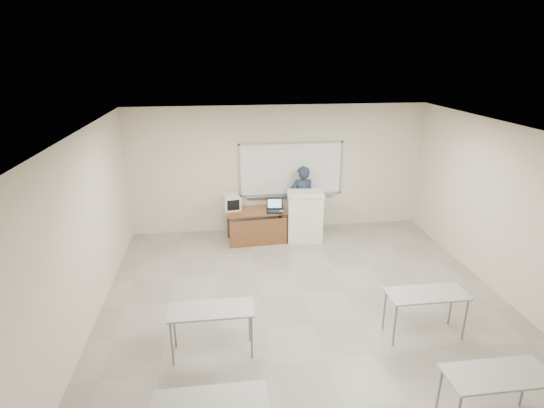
{
  "coord_description": "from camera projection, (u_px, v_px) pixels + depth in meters",
  "views": [
    {
      "loc": [
        -1.41,
        -5.66,
        4.12
      ],
      "look_at": [
        -0.39,
        2.2,
        1.28
      ],
      "focal_mm": 28.0,
      "sensor_mm": 36.0,
      "label": 1
    }
  ],
  "objects": [
    {
      "name": "floor",
      "position": [
        313.0,
        323.0,
        6.84
      ],
      "size": [
        7.0,
        8.0,
        0.01
      ],
      "primitive_type": "cube",
      "color": "gray",
      "rests_on": "ground"
    },
    {
      "name": "instructor_desk",
      "position": [
        257.0,
        221.0,
        9.57
      ],
      "size": [
        1.35,
        0.68,
        0.75
      ],
      "rotation": [
        0.0,
        0.0,
        0.07
      ],
      "color": "brown",
      "rests_on": "floor"
    },
    {
      "name": "mouse",
      "position": [
        281.0,
        211.0,
        9.47
      ],
      "size": [
        0.12,
        0.1,
        0.04
      ],
      "primitive_type": "ellipsoid",
      "rotation": [
        0.0,
        0.0,
        -0.32
      ],
      "color": "#AFB3B6",
      "rests_on": "instructor_desk"
    },
    {
      "name": "student_desks",
      "position": [
        338.0,
        342.0,
        5.36
      ],
      "size": [
        4.4,
        2.2,
        0.73
      ],
      "color": "#AEADA8",
      "rests_on": "floor"
    },
    {
      "name": "keyboard",
      "position": [
        313.0,
        193.0,
        9.4
      ],
      "size": [
        0.44,
        0.18,
        0.02
      ],
      "primitive_type": "cube",
      "rotation": [
        0.0,
        0.0,
        0.09
      ],
      "color": "beige",
      "rests_on": "podium"
    },
    {
      "name": "laptop",
      "position": [
        274.0,
        209.0,
        9.51
      ],
      "size": [
        0.36,
        0.33,
        0.27
      ],
      "rotation": [
        0.0,
        0.0,
        -0.13
      ],
      "color": "black",
      "rests_on": "instructor_desk"
    },
    {
      "name": "podium",
      "position": [
        305.0,
        216.0,
        9.7
      ],
      "size": [
        0.81,
        0.59,
        1.15
      ],
      "rotation": [
        0.0,
        0.0,
        -0.12
      ],
      "color": "white",
      "rests_on": "floor"
    },
    {
      "name": "whiteboard",
      "position": [
        291.0,
        170.0,
        10.08
      ],
      "size": [
        2.48,
        0.1,
        1.31
      ],
      "color": "white",
      "rests_on": "floor"
    },
    {
      "name": "presenter",
      "position": [
        302.0,
        199.0,
        10.12
      ],
      "size": [
        0.62,
        0.44,
        1.63
      ],
      "primitive_type": "imported",
      "rotation": [
        0.0,
        0.0,
        3.22
      ],
      "color": "black",
      "rests_on": "floor"
    },
    {
      "name": "crt_monitor",
      "position": [
        231.0,
        202.0,
        9.59
      ],
      "size": [
        0.36,
        0.41,
        0.34
      ],
      "rotation": [
        0.0,
        0.0,
        0.17
      ],
      "color": "beige",
      "rests_on": "instructor_desk"
    }
  ]
}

